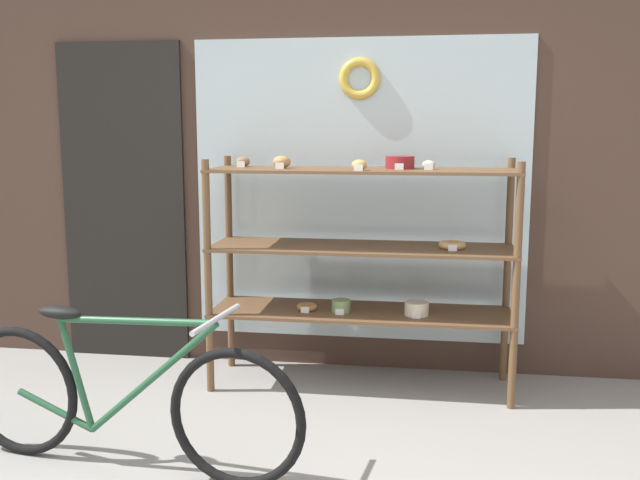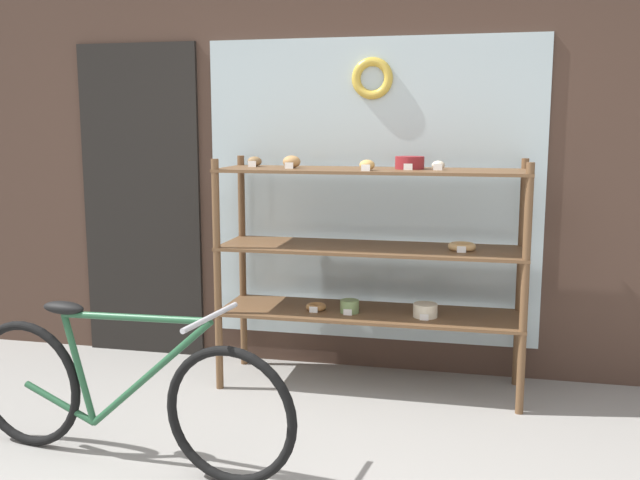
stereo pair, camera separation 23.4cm
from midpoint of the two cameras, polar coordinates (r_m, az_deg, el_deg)
storefront_facade at (r=4.57m, az=-1.21°, el=10.90°), size 5.62×0.13×3.50m
display_case at (r=4.20m, az=1.87°, el=-0.60°), size 1.79×0.50×1.39m
bicycle at (r=3.46m, az=-17.56°, el=-12.00°), size 1.74×0.46×0.76m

